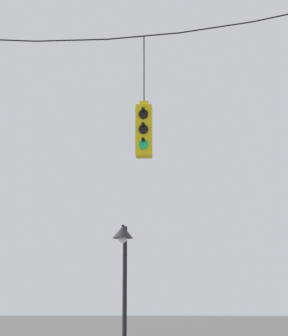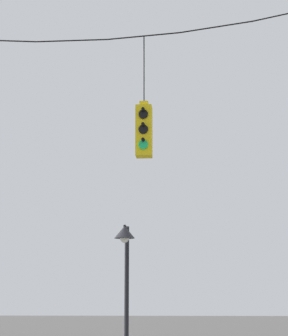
{
  "view_description": "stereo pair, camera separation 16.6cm",
  "coord_description": "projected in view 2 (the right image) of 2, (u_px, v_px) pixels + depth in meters",
  "views": [
    {
      "loc": [
        2.51,
        -13.55,
        2.14
      ],
      "look_at": [
        1.6,
        -0.18,
        4.91
      ],
      "focal_mm": 70.0,
      "sensor_mm": 36.0,
      "label": 1
    },
    {
      "loc": [
        2.67,
        -13.54,
        2.14
      ],
      "look_at": [
        1.6,
        -0.18,
        4.91
      ],
      "focal_mm": 70.0,
      "sensor_mm": 36.0,
      "label": 2
    }
  ],
  "objects": [
    {
      "name": "span_wire",
      "position": [
        72.0,
        32.0,
        14.44
      ],
      "size": [
        11.09,
        0.03,
        0.66
      ],
      "color": "black"
    },
    {
      "name": "street_lamp",
      "position": [
        125.0,
        258.0,
        17.26
      ],
      "size": [
        0.54,
        0.92,
        4.18
      ],
      "color": "black",
      "rests_on": "ground_plane"
    },
    {
      "name": "traffic_light_over_intersection",
      "position": [
        144.0,
        130.0,
        13.85
      ],
      "size": [
        0.34,
        0.58,
        2.69
      ],
      "color": "yellow"
    }
  ]
}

